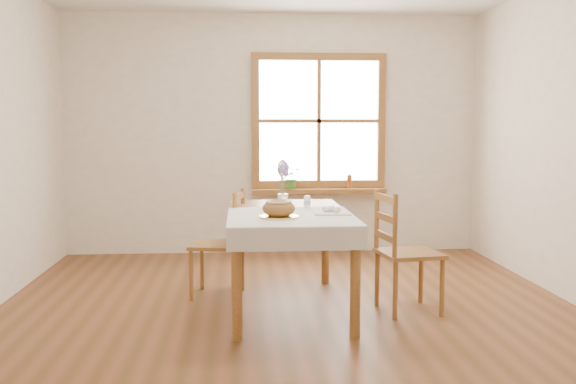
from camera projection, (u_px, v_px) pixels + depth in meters
name	position (u px, v px, depth m)	size (l,w,h in m)	color
ground	(291.00, 319.00, 4.67)	(5.00, 5.00, 0.00)	brown
room_walls	(291.00, 82.00, 4.49)	(4.60, 5.10, 2.65)	white
window	(319.00, 121.00, 7.00)	(1.46, 0.08, 1.46)	olive
window_sill	(319.00, 191.00, 7.01)	(1.46, 0.20, 0.05)	olive
dining_table	(288.00, 223.00, 4.90)	(0.90, 1.60, 0.75)	olive
table_linen	(291.00, 217.00, 4.59)	(0.91, 0.99, 0.01)	silver
chair_left	(217.00, 243.00, 5.27)	(0.41, 0.43, 0.88)	olive
chair_right	(409.00, 251.00, 4.83)	(0.43, 0.45, 0.92)	olive
bread_plate	(279.00, 217.00, 4.49)	(0.27, 0.27, 0.01)	white
bread_loaf	(279.00, 207.00, 4.48)	(0.23, 0.23, 0.13)	olive
egg_napkin	(332.00, 213.00, 4.69)	(0.26, 0.22, 0.01)	silver
eggs	(332.00, 209.00, 4.69)	(0.20, 0.18, 0.04)	white
salt_shaker	(284.00, 204.00, 4.84)	(0.05, 0.05, 0.10)	white
pepper_shaker	(307.00, 201.00, 5.02)	(0.05, 0.05, 0.10)	white
flower_vase	(283.00, 201.00, 5.19)	(0.09, 0.09, 0.09)	white
lavender_bouquet	(283.00, 178.00, 5.17)	(0.15, 0.15, 0.28)	#7960AA
potted_plant	(292.00, 180.00, 6.98)	(0.21, 0.23, 0.18)	#3F7D32
amber_bottle	(349.00, 181.00, 7.03)	(0.06, 0.06, 0.16)	#9B4D1C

